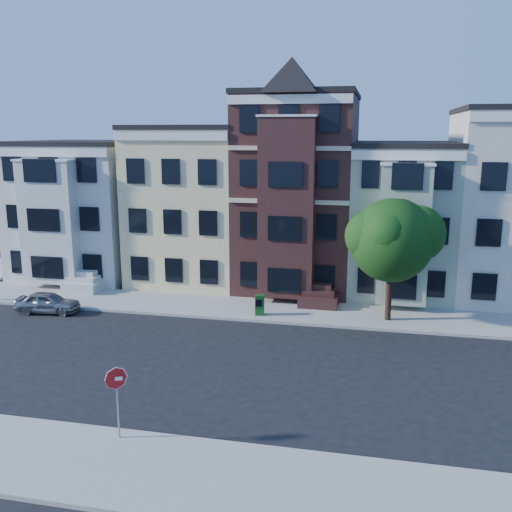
% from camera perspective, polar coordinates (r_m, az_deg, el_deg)
% --- Properties ---
extents(ground, '(120.00, 120.00, 0.00)m').
position_cam_1_polar(ground, '(24.76, -0.70, -11.24)').
color(ground, black).
extents(far_sidewalk, '(60.00, 4.00, 0.15)m').
position_cam_1_polar(far_sidewalk, '(32.08, 2.50, -5.52)').
color(far_sidewalk, '#9E9B93').
rests_on(far_sidewalk, ground).
extents(near_sidewalk, '(60.00, 4.00, 0.15)m').
position_cam_1_polar(near_sidewalk, '(17.93, -6.81, -20.99)').
color(near_sidewalk, '#9E9B93').
rests_on(near_sidewalk, ground).
extents(house_white, '(8.00, 9.00, 9.00)m').
position_cam_1_polar(house_white, '(42.11, -16.46, 4.46)').
color(house_white, silver).
rests_on(house_white, ground).
extents(house_yellow, '(7.00, 9.00, 10.00)m').
position_cam_1_polar(house_yellow, '(38.87, -6.04, 5.02)').
color(house_yellow, beige).
rests_on(house_yellow, ground).
extents(house_brown, '(7.00, 9.00, 12.00)m').
position_cam_1_polar(house_brown, '(37.17, 4.30, 6.27)').
color(house_brown, '#3A1C19').
rests_on(house_brown, ground).
extents(house_green, '(6.00, 9.00, 9.00)m').
position_cam_1_polar(house_green, '(37.04, 14.29, 3.56)').
color(house_green, '#96A28C').
rests_on(house_green, ground).
extents(street_tree, '(7.69, 7.69, 7.96)m').
position_cam_1_polar(street_tree, '(30.21, 13.37, 0.97)').
color(street_tree, '#1C4914').
rests_on(street_tree, far_sidewalk).
extents(parked_car, '(3.63, 1.77, 1.19)m').
position_cam_1_polar(parked_car, '(33.90, -20.11, -4.38)').
color(parked_car, gray).
rests_on(parked_car, ground).
extents(newspaper_box, '(0.59, 0.55, 1.12)m').
position_cam_1_polar(newspaper_box, '(31.02, 0.36, -4.91)').
color(newspaper_box, '#205E20').
rests_on(newspaper_box, far_sidewalk).
extents(stop_sign, '(0.75, 0.37, 2.77)m').
position_cam_1_polar(stop_sign, '(19.36, -13.69, -13.65)').
color(stop_sign, '#AE1112').
rests_on(stop_sign, near_sidewalk).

